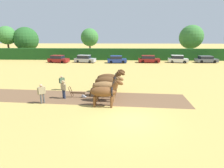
% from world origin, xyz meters
% --- Properties ---
extents(ground_plane, '(240.00, 240.00, 0.00)m').
position_xyz_m(ground_plane, '(0.00, 0.00, 0.00)').
color(ground_plane, tan).
extents(plowed_furrow_strip, '(21.12, 4.84, 0.01)m').
position_xyz_m(plowed_furrow_strip, '(-5.05, 4.31, 0.00)').
color(plowed_furrow_strip, brown).
rests_on(plowed_furrow_strip, ground).
extents(hedgerow, '(73.99, 1.29, 2.67)m').
position_xyz_m(hedgerow, '(0.00, 30.61, 1.34)').
color(hedgerow, '#194719').
rests_on(hedgerow, ground).
extents(tree_far_left, '(4.61, 4.61, 7.96)m').
position_xyz_m(tree_far_left, '(-29.60, 34.43, 5.63)').
color(tree_far_left, '#4C3823').
rests_on(tree_far_left, ground).
extents(tree_left, '(6.29, 6.29, 7.79)m').
position_xyz_m(tree_left, '(-25.38, 35.87, 4.64)').
color(tree_left, brown).
rests_on(tree_left, ground).
extents(tree_center_left, '(4.63, 4.63, 7.45)m').
position_xyz_m(tree_center_left, '(-8.52, 36.47, 5.11)').
color(tree_center_left, brown).
rests_on(tree_center_left, ground).
extents(tree_center, '(5.89, 5.89, 8.19)m').
position_xyz_m(tree_center, '(17.52, 35.51, 5.24)').
color(tree_center, brown).
rests_on(tree_center, ground).
extents(draft_horse_lead_left, '(2.83, 0.98, 2.30)m').
position_xyz_m(draft_horse_lead_left, '(-1.90, 2.26, 1.25)').
color(draft_horse_lead_left, brown).
rests_on(draft_horse_lead_left, ground).
extents(draft_horse_lead_right, '(2.88, 1.02, 2.33)m').
position_xyz_m(draft_horse_lead_right, '(-1.84, 3.50, 1.33)').
color(draft_horse_lead_right, brown).
rests_on(draft_horse_lead_right, ground).
extents(draft_horse_trail_left, '(2.94, 1.16, 2.53)m').
position_xyz_m(draft_horse_trail_left, '(-1.76, 4.74, 1.44)').
color(draft_horse_trail_left, '#513319').
rests_on(draft_horse_trail_left, ground).
extents(draft_horse_trail_right, '(2.95, 1.15, 2.47)m').
position_xyz_m(draft_horse_trail_right, '(-1.69, 5.98, 1.43)').
color(draft_horse_trail_right, '#513319').
rests_on(draft_horse_trail_right, ground).
extents(plow, '(1.65, 0.48, 1.13)m').
position_xyz_m(plow, '(-4.45, 4.28, 0.32)').
color(plow, '#4C331E').
rests_on(plow, ground).
extents(farmer_at_plow, '(0.56, 0.44, 1.70)m').
position_xyz_m(farmer_at_plow, '(-5.78, 3.98, 0.99)').
color(farmer_at_plow, '#28334C').
rests_on(farmer_at_plow, ground).
extents(farmer_beside_team, '(0.55, 0.45, 1.65)m').
position_xyz_m(farmer_beside_team, '(-1.04, 7.80, 0.95)').
color(farmer_beside_team, '#28334C').
rests_on(farmer_beside_team, ground).
extents(farmer_onlooker_left, '(0.57, 0.45, 1.70)m').
position_xyz_m(farmer_onlooker_left, '(-7.23, 2.70, 0.99)').
color(farmer_onlooker_left, '#4C4C4C').
rests_on(farmer_onlooker_left, ground).
extents(farmer_onlooker_right, '(0.52, 0.44, 1.56)m').
position_xyz_m(farmer_onlooker_right, '(-6.73, 6.52, 0.89)').
color(farmer_onlooker_right, '#38332D').
rests_on(farmer_onlooker_right, ground).
extents(parked_car_far_left, '(4.51, 2.61, 1.55)m').
position_xyz_m(parked_car_far_left, '(-13.72, 25.91, 0.74)').
color(parked_car_far_left, maroon).
rests_on(parked_car_far_left, ground).
extents(parked_car_left, '(4.63, 2.54, 1.57)m').
position_xyz_m(parked_car_left, '(-8.04, 26.23, 0.75)').
color(parked_car_left, '#A8A8B2').
rests_on(parked_car_left, ground).
extents(parked_car_center_left, '(4.07, 2.00, 1.51)m').
position_xyz_m(parked_car_center_left, '(-1.22, 25.89, 0.72)').
color(parked_car_center_left, navy).
rests_on(parked_car_center_left, ground).
extents(parked_car_center, '(4.49, 1.94, 1.54)m').
position_xyz_m(parked_car_center, '(5.58, 26.44, 0.74)').
color(parked_car_center, maroon).
rests_on(parked_car_center, ground).
extents(parked_car_center_right, '(4.23, 2.38, 1.58)m').
position_xyz_m(parked_car_center_right, '(11.77, 26.73, 0.75)').
color(parked_car_center_right, silver).
rests_on(parked_car_center_right, ground).
extents(parked_car_right, '(4.44, 1.90, 1.43)m').
position_xyz_m(parked_car_right, '(17.84, 26.99, 0.70)').
color(parked_car_right, '#565B66').
rests_on(parked_car_right, ground).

